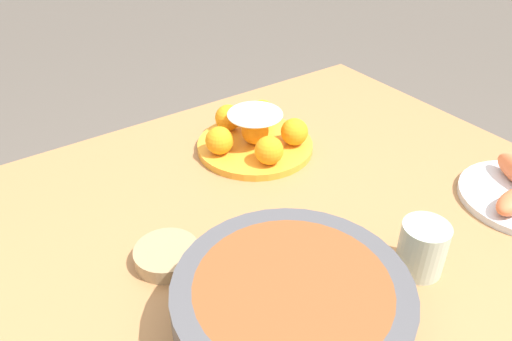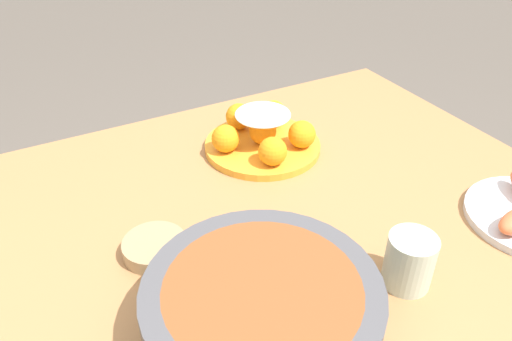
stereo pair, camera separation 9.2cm
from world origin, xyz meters
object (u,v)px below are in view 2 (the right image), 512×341
Objects in this scene: cup_far at (409,261)px; sauce_bowl at (155,247)px; dining_table at (248,275)px; cake_plate at (262,135)px; serving_bowl at (262,309)px.

sauce_bowl is at bearing -37.24° from cup_far.
dining_table is 0.19m from sauce_bowl.
cake_plate reaches higher than sauce_bowl.
serving_bowl reaches higher than sauce_bowl.
dining_table is at bearing 167.58° from sauce_bowl.
serving_bowl is 3.64× the size of cup_far.
sauce_bowl is 1.20× the size of cup_far.
cake_plate is 0.79× the size of serving_bowl.
cake_plate is 0.45m from cup_far.
serving_bowl is at bearing 109.49° from sauce_bowl.
serving_bowl is (0.08, 0.19, 0.15)m from dining_table.
serving_bowl is 0.24m from sauce_bowl.
serving_bowl is at bearing -4.99° from cup_far.
cup_far is (-0.17, 0.21, 0.14)m from dining_table.
sauce_bowl reaches higher than dining_table.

